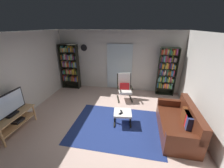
% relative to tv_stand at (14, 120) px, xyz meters
% --- Properties ---
extents(ground_plane, '(7.02, 7.02, 0.00)m').
position_rel_tv_stand_xyz_m(ground_plane, '(2.37, 0.55, -0.35)').
color(ground_plane, beige).
extents(wall_back, '(5.60, 0.06, 2.60)m').
position_rel_tv_stand_xyz_m(wall_back, '(2.37, 3.45, 0.95)').
color(wall_back, beige).
rests_on(wall_back, ground).
extents(wall_left, '(0.06, 6.00, 2.60)m').
position_rel_tv_stand_xyz_m(wall_left, '(-0.33, 0.55, 0.95)').
color(wall_left, beige).
rests_on(wall_left, ground).
extents(wall_right, '(0.06, 6.00, 2.60)m').
position_rel_tv_stand_xyz_m(wall_right, '(5.07, 0.55, 0.95)').
color(wall_right, beige).
rests_on(wall_right, ground).
extents(glass_door_panel, '(1.10, 0.01, 2.00)m').
position_rel_tv_stand_xyz_m(glass_door_panel, '(2.43, 3.39, 0.70)').
color(glass_door_panel, silver).
extents(area_rug, '(2.60, 1.99, 0.01)m').
position_rel_tv_stand_xyz_m(area_rug, '(2.74, 0.72, -0.35)').
color(area_rug, navy).
rests_on(area_rug, ground).
extents(tv_stand, '(0.49, 1.21, 0.53)m').
position_rel_tv_stand_xyz_m(tv_stand, '(0.00, 0.00, 0.00)').
color(tv_stand, tan).
rests_on(tv_stand, ground).
extents(television, '(0.20, 0.98, 0.62)m').
position_rel_tv_stand_xyz_m(television, '(0.00, -0.01, 0.48)').
color(television, black).
rests_on(television, tv_stand).
extents(bookshelf_near_tv, '(0.80, 0.30, 2.01)m').
position_rel_tv_stand_xyz_m(bookshelf_near_tv, '(0.19, 3.17, 0.71)').
color(bookshelf_near_tv, black).
rests_on(bookshelf_near_tv, ground).
extents(bookshelf_near_sofa, '(0.72, 0.30, 1.97)m').
position_rel_tv_stand_xyz_m(bookshelf_near_sofa, '(4.42, 3.25, 0.70)').
color(bookshelf_near_sofa, black).
rests_on(bookshelf_near_sofa, ground).
extents(leather_sofa, '(0.84, 1.72, 0.84)m').
position_rel_tv_stand_xyz_m(leather_sofa, '(4.44, 0.74, -0.04)').
color(leather_sofa, '#502415').
rests_on(leather_sofa, ground).
extents(lounge_armchair, '(0.71, 0.77, 1.02)m').
position_rel_tv_stand_xyz_m(lounge_armchair, '(2.77, 2.52, 0.18)').
color(lounge_armchair, black).
rests_on(lounge_armchair, ground).
extents(ottoman, '(0.58, 0.54, 0.39)m').
position_rel_tv_stand_xyz_m(ottoman, '(2.90, 0.90, -0.03)').
color(ottoman, white).
rests_on(ottoman, ground).
extents(tv_remote, '(0.09, 0.15, 0.02)m').
position_rel_tv_stand_xyz_m(tv_remote, '(2.85, 0.91, 0.05)').
color(tv_remote, black).
rests_on(tv_remote, ottoman).
extents(cell_phone, '(0.13, 0.15, 0.01)m').
position_rel_tv_stand_xyz_m(cell_phone, '(2.85, 0.81, 0.04)').
color(cell_phone, black).
rests_on(cell_phone, ottoman).
extents(wall_clock, '(0.29, 0.03, 0.29)m').
position_rel_tv_stand_xyz_m(wall_clock, '(0.84, 3.38, 1.50)').
color(wall_clock, silver).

